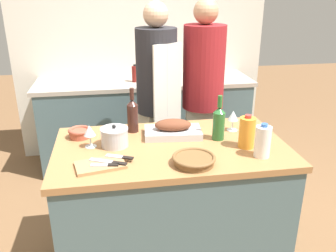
% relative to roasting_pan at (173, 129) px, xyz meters
% --- Properties ---
extents(kitchen_island, '(1.43, 0.81, 0.87)m').
position_rel_roasting_pan_xyz_m(kitchen_island, '(-0.04, -0.15, -0.48)').
color(kitchen_island, '#4C666B').
rests_on(kitchen_island, ground_plane).
extents(back_counter, '(2.17, 0.60, 0.90)m').
position_rel_roasting_pan_xyz_m(back_counter, '(-0.04, 1.39, -0.46)').
color(back_counter, '#4C666B').
rests_on(back_counter, ground_plane).
extents(back_wall, '(2.67, 0.10, 2.55)m').
position_rel_roasting_pan_xyz_m(back_wall, '(-0.04, 1.74, 0.36)').
color(back_wall, silver).
rests_on(back_wall, ground_plane).
extents(roasting_pan, '(0.39, 0.25, 0.11)m').
position_rel_roasting_pan_xyz_m(roasting_pan, '(0.00, 0.00, 0.00)').
color(roasting_pan, '#BCBCC1').
rests_on(roasting_pan, kitchen_island).
extents(wicker_basket, '(0.24, 0.24, 0.05)m').
position_rel_roasting_pan_xyz_m(wicker_basket, '(0.04, -0.41, -0.02)').
color(wicker_basket, brown).
rests_on(wicker_basket, kitchen_island).
extents(cutting_board, '(0.29, 0.21, 0.02)m').
position_rel_roasting_pan_xyz_m(cutting_board, '(-0.47, -0.36, -0.03)').
color(cutting_board, '#AD7F51').
rests_on(cutting_board, kitchen_island).
extents(stock_pot, '(0.17, 0.17, 0.14)m').
position_rel_roasting_pan_xyz_m(stock_pot, '(-0.38, -0.10, 0.02)').
color(stock_pot, '#B7B7BC').
rests_on(stock_pot, kitchen_island).
extents(mixing_bowl, '(0.15, 0.15, 0.06)m').
position_rel_roasting_pan_xyz_m(mixing_bowl, '(-0.60, 0.07, -0.01)').
color(mixing_bowl, '#A84C38').
rests_on(mixing_bowl, kitchen_island).
extents(juice_jug, '(0.09, 0.09, 0.21)m').
position_rel_roasting_pan_xyz_m(juice_jug, '(0.41, -0.25, 0.05)').
color(juice_jug, orange).
rests_on(juice_jug, kitchen_island).
extents(milk_jug, '(0.09, 0.09, 0.20)m').
position_rel_roasting_pan_xyz_m(milk_jug, '(0.45, -0.38, 0.05)').
color(milk_jug, white).
rests_on(milk_jug, kitchen_island).
extents(wine_bottle_green, '(0.07, 0.07, 0.30)m').
position_rel_roasting_pan_xyz_m(wine_bottle_green, '(-0.25, 0.12, 0.08)').
color(wine_bottle_green, '#381E19').
rests_on(wine_bottle_green, kitchen_island).
extents(wine_bottle_dark, '(0.08, 0.08, 0.29)m').
position_rel_roasting_pan_xyz_m(wine_bottle_dark, '(0.28, -0.10, 0.07)').
color(wine_bottle_dark, '#28662D').
rests_on(wine_bottle_dark, kitchen_island).
extents(wine_glass_left, '(0.07, 0.07, 0.14)m').
position_rel_roasting_pan_xyz_m(wine_glass_left, '(-0.53, -0.09, 0.06)').
color(wine_glass_left, silver).
rests_on(wine_glass_left, kitchen_island).
extents(wine_glass_right, '(0.07, 0.07, 0.14)m').
position_rel_roasting_pan_xyz_m(wine_glass_right, '(0.41, 0.02, 0.06)').
color(wine_glass_right, silver).
rests_on(wine_glass_right, kitchen_island).
extents(knife_chef, '(0.21, 0.12, 0.01)m').
position_rel_roasting_pan_xyz_m(knife_chef, '(-0.42, -0.35, -0.02)').
color(knife_chef, '#B7B7BC').
rests_on(knife_chef, cutting_board).
extents(knife_paring, '(0.15, 0.05, 0.01)m').
position_rel_roasting_pan_xyz_m(knife_paring, '(-0.44, -0.38, -0.02)').
color(knife_paring, '#B7B7BC').
rests_on(knife_paring, cutting_board).
extents(knife_bread, '(0.16, 0.09, 0.01)m').
position_rel_roasting_pan_xyz_m(knife_bread, '(-0.35, -0.30, -0.02)').
color(knife_bread, '#B7B7BC').
rests_on(knife_bread, cutting_board).
extents(condiment_bottle_tall, '(0.06, 0.06, 0.15)m').
position_rel_roasting_pan_xyz_m(condiment_bottle_tall, '(0.12, 1.48, 0.05)').
color(condiment_bottle_tall, '#B28E2D').
rests_on(condiment_bottle_tall, back_counter).
extents(condiment_bottle_short, '(0.06, 0.06, 0.17)m').
position_rel_roasting_pan_xyz_m(condiment_bottle_short, '(-0.14, 1.35, 0.06)').
color(condiment_bottle_short, maroon).
rests_on(condiment_bottle_short, back_counter).
extents(person_cook_aproned, '(0.35, 0.37, 1.68)m').
position_rel_roasting_pan_xyz_m(person_cook_aproned, '(-0.01, 0.67, 0.02)').
color(person_cook_aproned, beige).
rests_on(person_cook_aproned, ground_plane).
extents(person_cook_guest, '(0.34, 0.34, 1.70)m').
position_rel_roasting_pan_xyz_m(person_cook_guest, '(0.38, 0.70, 0.03)').
color(person_cook_guest, beige).
rests_on(person_cook_guest, ground_plane).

